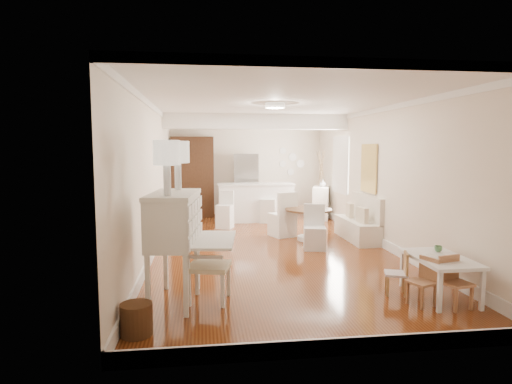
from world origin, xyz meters
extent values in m
plane|color=brown|center=(0.00, 0.00, 0.00)|extent=(9.00, 9.00, 0.00)
cube|color=white|center=(0.00, 0.00, 2.80)|extent=(4.50, 9.00, 0.04)
cube|color=silver|center=(0.00, 4.50, 1.40)|extent=(4.50, 0.04, 2.80)
cube|color=silver|center=(0.00, -4.50, 1.40)|extent=(4.50, 0.04, 2.80)
cube|color=silver|center=(-2.25, 0.00, 1.40)|extent=(0.04, 9.00, 2.80)
cube|color=silver|center=(2.25, 0.00, 1.40)|extent=(0.04, 9.00, 2.80)
cube|color=white|center=(0.00, 2.20, 2.62)|extent=(4.50, 0.45, 0.36)
cube|color=tan|center=(2.21, 0.50, 1.55)|extent=(0.04, 0.84, 1.04)
cube|color=white|center=(2.23, 2.40, 1.55)|extent=(0.04, 1.10, 1.40)
cylinder|color=#381E11|center=(-1.20, 4.48, 1.85)|extent=(0.30, 0.03, 0.30)
cylinder|color=white|center=(0.00, -0.50, 2.75)|extent=(0.36, 0.36, 0.08)
cube|color=white|center=(-1.70, -2.82, 0.72)|extent=(1.25, 1.27, 1.43)
cube|color=silver|center=(-1.26, -2.84, 0.48)|extent=(0.67, 0.67, 0.96)
cylinder|color=#4A2D17|center=(-2.05, -3.77, 0.17)|extent=(0.43, 0.43, 0.34)
cube|color=white|center=(1.78, -3.10, 0.28)|extent=(0.68, 1.12, 0.55)
cube|color=#A4704A|center=(1.41, -3.33, 0.31)|extent=(0.38, 0.38, 0.62)
cube|color=#AE834F|center=(1.27, -2.91, 0.30)|extent=(0.37, 0.37, 0.60)
cube|color=tan|center=(1.79, -3.48, 0.33)|extent=(0.38, 0.38, 0.65)
cube|color=silver|center=(1.99, 0.50, 0.49)|extent=(0.52, 1.60, 0.98)
cylinder|color=#4F3019|center=(0.93, 0.59, 0.34)|extent=(1.12, 1.12, 0.69)
cube|color=silver|center=(0.85, -0.23, 0.44)|extent=(0.49, 0.50, 0.88)
cube|color=white|center=(0.45, 1.09, 0.51)|extent=(0.63, 0.64, 1.01)
cube|color=white|center=(0.10, 3.10, 0.52)|extent=(2.05, 0.65, 1.03)
cube|color=white|center=(-0.79, 2.20, 0.46)|extent=(0.48, 0.48, 0.93)
cube|color=silver|center=(0.40, 2.88, 0.51)|extent=(0.48, 0.48, 1.01)
cube|color=#381E11|center=(-1.60, 4.18, 1.15)|extent=(1.20, 0.60, 2.30)
imported|color=silver|center=(0.30, 4.15, 0.90)|extent=(0.75, 0.65, 1.80)
cube|color=white|center=(1.98, 3.33, 0.45)|extent=(0.70, 1.03, 0.90)
imported|color=#508956|center=(1.91, -2.83, 0.60)|extent=(0.12, 0.12, 0.08)
imported|color=silver|center=(2.02, 3.29, 1.00)|extent=(0.25, 0.25, 0.20)
camera|label=1|loc=(-1.34, -8.28, 2.00)|focal=30.00mm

